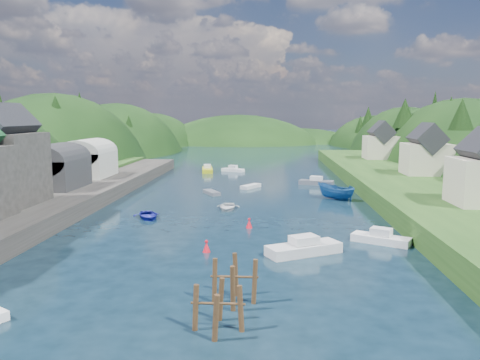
# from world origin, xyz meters

# --- Properties ---
(ground) EXTENTS (600.00, 600.00, 0.00)m
(ground) POSITION_xyz_m (0.00, 50.00, 0.00)
(ground) COLOR black
(ground) RESTS_ON ground
(hillside_left) EXTENTS (44.00, 245.56, 52.00)m
(hillside_left) POSITION_xyz_m (-45.00, 75.00, -8.03)
(hillside_left) COLOR black
(hillside_left) RESTS_ON ground
(hillside_right) EXTENTS (36.00, 245.56, 48.00)m
(hillside_right) POSITION_xyz_m (45.00, 75.00, -7.41)
(hillside_right) COLOR black
(hillside_right) RESTS_ON ground
(far_hills) EXTENTS (103.00, 68.00, 44.00)m
(far_hills) POSITION_xyz_m (1.22, 174.01, -10.80)
(far_hills) COLOR black
(far_hills) RESTS_ON ground
(hill_trees) EXTENTS (91.55, 146.75, 12.51)m
(hill_trees) POSITION_xyz_m (1.10, 65.23, 11.08)
(hill_trees) COLOR black
(hill_trees) RESTS_ON ground
(quay_left) EXTENTS (12.00, 110.00, 2.00)m
(quay_left) POSITION_xyz_m (-24.00, 20.00, 1.00)
(quay_left) COLOR #2D2B28
(quay_left) RESTS_ON ground
(boat_sheds) EXTENTS (7.00, 21.00, 7.50)m
(boat_sheds) POSITION_xyz_m (-26.00, 39.00, 5.27)
(boat_sheds) COLOR #2D2D30
(boat_sheds) RESTS_ON quay_left
(terrace_right) EXTENTS (16.00, 120.00, 2.40)m
(terrace_right) POSITION_xyz_m (25.00, 40.00, 1.20)
(terrace_right) COLOR #234719
(terrace_right) RESTS_ON ground
(right_bank_cottages) EXTENTS (9.00, 59.24, 8.41)m
(right_bank_cottages) POSITION_xyz_m (28.00, 48.33, 5.84)
(right_bank_cottages) COLOR beige
(right_bank_cottages) RESTS_ON terrace_right
(piling_cluster_near) EXTENTS (3.08, 2.88, 3.24)m
(piling_cluster_near) POSITION_xyz_m (0.84, -4.54, 1.05)
(piling_cluster_near) COLOR #382314
(piling_cluster_near) RESTS_ON ground
(piling_cluster_far) EXTENTS (3.08, 2.89, 3.53)m
(piling_cluster_far) POSITION_xyz_m (1.47, -0.62, 1.19)
(piling_cluster_far) COLOR #382314
(piling_cluster_far) RESTS_ON ground
(channel_buoy_near) EXTENTS (0.70, 0.70, 1.10)m
(channel_buoy_near) POSITION_xyz_m (-1.85, 10.47, 0.48)
(channel_buoy_near) COLOR red
(channel_buoy_near) RESTS_ON ground
(channel_buoy_far) EXTENTS (0.70, 0.70, 1.10)m
(channel_buoy_far) POSITION_xyz_m (1.52, 19.60, 0.48)
(channel_buoy_far) COLOR red
(channel_buoy_far) RESTS_ON ground
(moored_boats) EXTENTS (33.30, 84.42, 2.40)m
(moored_boats) POSITION_xyz_m (0.82, 23.67, 0.68)
(moored_boats) COLOR #C7C817
(moored_boats) RESTS_ON ground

